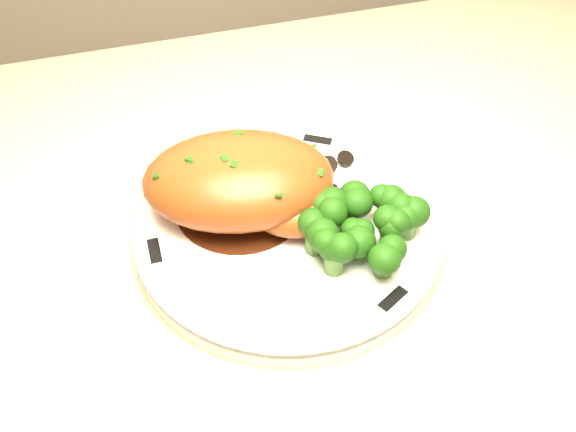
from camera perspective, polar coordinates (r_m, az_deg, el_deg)
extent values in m
cylinder|color=white|center=(0.59, 0.00, -1.23)|extent=(0.28, 0.28, 0.02)
cube|color=black|center=(0.66, 2.36, 6.02)|extent=(0.03, 0.02, 0.00)
cube|color=black|center=(0.57, -10.50, -2.74)|extent=(0.01, 0.03, 0.00)
cube|color=black|center=(0.54, 8.29, -6.51)|extent=(0.03, 0.02, 0.00)
cylinder|color=#3A180A|center=(0.60, -3.79, 0.79)|extent=(0.11, 0.11, 0.00)
ellipsoid|color=#924219|center=(0.58, -3.93, 2.87)|extent=(0.17, 0.13, 0.06)
ellipsoid|color=#924219|center=(0.57, 0.68, 0.47)|extent=(0.08, 0.07, 0.03)
cube|color=#173D0C|center=(0.57, -8.73, 4.72)|extent=(0.01, 0.00, 0.00)
cube|color=#173D0C|center=(0.56, -6.90, 5.13)|extent=(0.01, 0.00, 0.00)
cube|color=#173D0C|center=(0.56, -5.03, 5.37)|extent=(0.01, 0.00, 0.00)
cube|color=#173D0C|center=(0.56, -3.15, 5.47)|extent=(0.01, 0.00, 0.00)
cube|color=#173D0C|center=(0.56, -1.25, 5.42)|extent=(0.01, 0.00, 0.00)
cube|color=#173D0C|center=(0.57, 0.63, 5.20)|extent=(0.01, 0.00, 0.00)
cylinder|color=black|center=(0.62, 4.97, 3.15)|extent=(0.02, 0.01, 0.01)
cylinder|color=black|center=(0.63, 4.55, 3.77)|extent=(0.02, 0.02, 0.01)
cylinder|color=black|center=(0.63, 3.81, 4.25)|extent=(0.02, 0.02, 0.01)
cylinder|color=black|center=(0.63, 2.81, 3.96)|extent=(0.02, 0.02, 0.01)
cylinder|color=black|center=(0.63, 1.77, 4.05)|extent=(0.02, 0.02, 0.01)
cylinder|color=black|center=(0.62, 0.80, 3.96)|extent=(0.02, 0.02, 0.01)
cylinder|color=black|center=(0.62, 0.04, 3.15)|extent=(0.02, 0.02, 0.01)
cylinder|color=black|center=(0.61, -0.38, 2.83)|extent=(0.02, 0.02, 0.00)
cylinder|color=black|center=(0.61, -0.40, 2.50)|extent=(0.02, 0.02, 0.01)
cylinder|color=black|center=(0.60, 0.01, 1.66)|extent=(0.03, 0.02, 0.02)
cylinder|color=black|center=(0.60, 0.78, 1.56)|extent=(0.03, 0.03, 0.01)
cylinder|color=black|center=(0.60, 1.81, 1.65)|extent=(0.03, 0.03, 0.01)
cylinder|color=black|center=(0.60, 2.89, 1.37)|extent=(0.02, 0.02, 0.01)
cylinder|color=black|center=(0.60, 3.90, 1.87)|extent=(0.03, 0.03, 0.01)
cylinder|color=black|center=(0.61, 4.66, 2.51)|extent=(0.03, 0.03, 0.02)
cylinder|color=black|center=(0.62, 5.00, 2.64)|extent=(0.03, 0.03, 0.02)
cylinder|color=#4C7732|center=(0.57, 3.17, -0.57)|extent=(0.02, 0.02, 0.02)
sphere|color=black|center=(0.56, 3.23, 0.39)|extent=(0.02, 0.02, 0.02)
cylinder|color=#4C7732|center=(0.58, 5.15, 0.44)|extent=(0.02, 0.02, 0.02)
sphere|color=black|center=(0.57, 5.24, 1.40)|extent=(0.02, 0.02, 0.02)
cylinder|color=#4C7732|center=(0.58, 7.73, 0.08)|extent=(0.02, 0.02, 0.02)
sphere|color=black|center=(0.57, 7.86, 1.04)|extent=(0.02, 0.02, 0.02)
cylinder|color=#4C7732|center=(0.56, 5.21, -2.32)|extent=(0.02, 0.02, 0.02)
sphere|color=black|center=(0.55, 5.30, -1.37)|extent=(0.02, 0.02, 0.02)
cylinder|color=#4C7732|center=(0.56, 7.99, -2.03)|extent=(0.02, 0.02, 0.02)
sphere|color=black|center=(0.55, 8.14, -1.07)|extent=(0.02, 0.02, 0.02)
cylinder|color=#4C7732|center=(0.58, 9.39, -0.77)|extent=(0.02, 0.02, 0.02)
sphere|color=black|center=(0.57, 9.55, 0.18)|extent=(0.02, 0.02, 0.02)
cylinder|color=#4C7732|center=(0.54, 3.66, -3.65)|extent=(0.02, 0.02, 0.02)
sphere|color=black|center=(0.53, 3.73, -2.70)|extent=(0.02, 0.02, 0.02)
cylinder|color=#4C7732|center=(0.55, 7.59, -3.76)|extent=(0.02, 0.02, 0.02)
sphere|color=black|center=(0.54, 7.73, -2.82)|extent=(0.02, 0.02, 0.02)
cylinder|color=#4C7732|center=(0.56, 2.13, -2.03)|extent=(0.02, 0.02, 0.02)
sphere|color=black|center=(0.55, 2.17, -1.07)|extent=(0.02, 0.02, 0.02)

